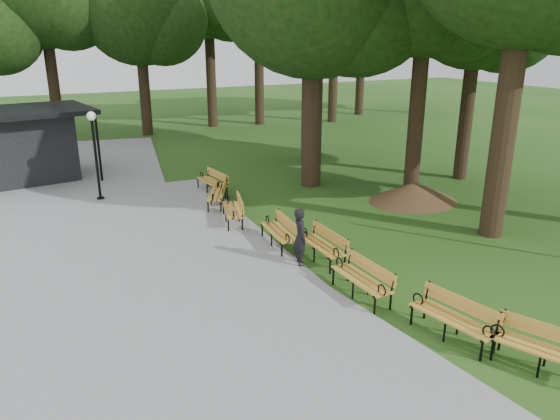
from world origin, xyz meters
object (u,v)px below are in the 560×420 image
dirt_mound (414,192)px  bench_0 (544,351)px  lamp_post (94,138)px  bench_4 (279,232)px  kiosk (23,145)px  bench_1 (452,319)px  bench_6 (217,194)px  bench_3 (321,246)px  bench_7 (212,182)px  person (300,237)px  bench_2 (361,280)px  bench_5 (232,210)px

dirt_mound → bench_0: bearing=-117.4°
lamp_post → bench_4: lamp_post is taller
kiosk → bench_1: kiosk is taller
dirt_mound → bench_6: size_ratio=1.51×
bench_3 → bench_6: 5.90m
bench_6 → bench_7: bearing=-167.3°
bench_6 → bench_7: same height
bench_1 → dirt_mound: bearing=133.5°
person → bench_6: size_ratio=0.84×
bench_6 → bench_7: (0.38, 1.58, 0.00)m
bench_0 → bench_2: bearing=174.5°
lamp_post → bench_0: size_ratio=1.72×
person → bench_6: (-0.22, 5.84, -0.35)m
dirt_mound → bench_4: (-6.37, -1.68, 0.07)m
bench_0 → bench_6: size_ratio=1.00×
bench_6 → bench_3: bearing=34.4°
bench_3 → bench_5: (-1.04, 3.90, 0.00)m
bench_2 → bench_6: same height
bench_3 → bench_5: bearing=-165.0°
bench_4 → bench_6: bearing=-170.7°
bench_2 → bench_4: size_ratio=1.00×
bench_2 → kiosk: bearing=-157.6°
bench_3 → bench_5: same height
bench_5 → person: bearing=21.1°
bench_5 → bench_7: (0.54, 3.52, 0.00)m
bench_5 → kiosk: bearing=-131.3°
person → bench_2: 2.26m
lamp_post → bench_5: bearing=-52.4°
bench_1 → bench_2: (-0.61, 2.29, 0.00)m
person → bench_2: person is taller
bench_0 → bench_7: 13.57m
bench_5 → bench_4: bearing=26.1°
bench_3 → bench_5: 4.03m
bench_1 → bench_3: (-0.37, 4.48, 0.00)m
dirt_mound → bench_1: size_ratio=1.51×
bench_0 → bench_7: (-1.54, 13.48, 0.00)m
kiosk → lamp_post: (2.33, -4.35, 0.84)m
bench_2 → bench_3: bearing=172.4°
person → bench_1: (1.02, -4.48, -0.35)m
bench_3 → bench_7: same height
bench_0 → bench_1: 1.72m
bench_3 → lamp_post: bearing=-151.7°
person → bench_0: (1.69, -6.06, -0.35)m
dirt_mound → bench_3: 6.59m
kiosk → bench_3: kiosk is taller
lamp_post → bench_6: (3.65, -2.59, -1.90)m
bench_5 → bench_6: same height
lamp_post → dirt_mound: size_ratio=1.14×
person → kiosk: (-6.19, 12.77, 0.71)m
person → bench_0: bearing=-149.1°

